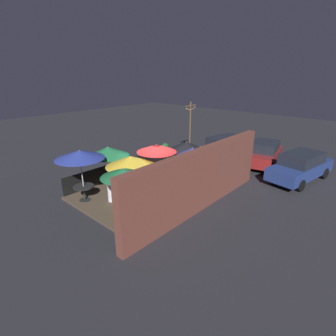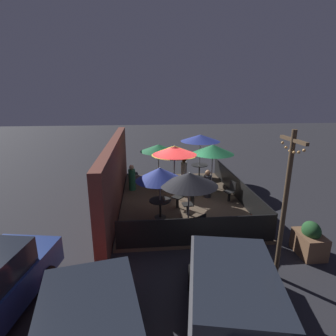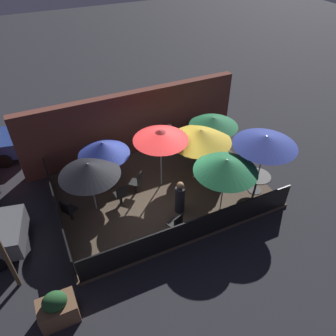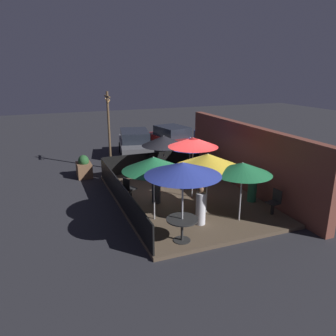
# 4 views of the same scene
# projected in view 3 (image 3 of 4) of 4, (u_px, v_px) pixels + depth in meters

# --- Properties ---
(ground_plane) EXTENTS (60.00, 60.00, 0.00)m
(ground_plane) POSITION_uv_depth(u_px,v_px,m) (161.00, 192.00, 12.57)
(ground_plane) COLOR #26262B
(patio_deck) EXTENTS (7.66, 5.33, 0.12)m
(patio_deck) POSITION_uv_depth(u_px,v_px,m) (161.00, 191.00, 12.54)
(patio_deck) COLOR brown
(patio_deck) RESTS_ON ground_plane
(building_wall) EXTENTS (9.26, 0.36, 2.87)m
(building_wall) POSITION_uv_depth(u_px,v_px,m) (133.00, 124.00, 13.71)
(building_wall) COLOR brown
(building_wall) RESTS_ON ground_plane
(fence_front) EXTENTS (7.46, 0.05, 0.95)m
(fence_front) POSITION_uv_depth(u_px,v_px,m) (195.00, 229.00, 10.35)
(fence_front) COLOR black
(fence_front) RESTS_ON patio_deck
(fence_side_left) EXTENTS (0.05, 5.13, 0.95)m
(fence_side_left) POSITION_uv_depth(u_px,v_px,m) (58.00, 211.00, 10.96)
(fence_side_left) COLOR black
(fence_side_left) RESTS_ON patio_deck
(patio_umbrella_0) EXTENTS (2.21, 2.21, 2.46)m
(patio_umbrella_0) POSITION_uv_depth(u_px,v_px,m) (266.00, 141.00, 11.04)
(patio_umbrella_0) COLOR #B2B2B7
(patio_umbrella_0) RESTS_ON patio_deck
(patio_umbrella_1) EXTENTS (1.85, 1.85, 2.03)m
(patio_umbrella_1) POSITION_uv_depth(u_px,v_px,m) (103.00, 148.00, 11.55)
(patio_umbrella_1) COLOR #B2B2B7
(patio_umbrella_1) RESTS_ON patio_deck
(patio_umbrella_2) EXTENTS (2.12, 2.12, 2.22)m
(patio_umbrella_2) POSITION_uv_depth(u_px,v_px,m) (226.00, 165.00, 10.46)
(patio_umbrella_2) COLOR #B2B2B7
(patio_umbrella_2) RESTS_ON patio_deck
(patio_umbrella_3) EXTENTS (1.96, 1.96, 2.45)m
(patio_umbrella_3) POSITION_uv_depth(u_px,v_px,m) (161.00, 135.00, 11.31)
(patio_umbrella_3) COLOR #B2B2B7
(patio_umbrella_3) RESTS_ON patio_deck
(patio_umbrella_4) EXTENTS (2.30, 2.30, 2.18)m
(patio_umbrella_4) POSITION_uv_depth(u_px,v_px,m) (201.00, 135.00, 11.90)
(patio_umbrella_4) COLOR #B2B2B7
(patio_umbrella_4) RESTS_ON patio_deck
(patio_umbrella_5) EXTENTS (1.95, 1.95, 2.05)m
(patio_umbrella_5) POSITION_uv_depth(u_px,v_px,m) (214.00, 122.00, 12.80)
(patio_umbrella_5) COLOR #B2B2B7
(patio_umbrella_5) RESTS_ON patio_deck
(patio_umbrella_6) EXTENTS (2.04, 2.04, 2.04)m
(patio_umbrella_6) POSITION_uv_depth(u_px,v_px,m) (89.00, 169.00, 10.59)
(patio_umbrella_6) COLOR #B2B2B7
(patio_umbrella_6) RESTS_ON patio_deck
(dining_table_0) EXTENTS (0.96, 0.96, 0.72)m
(dining_table_0) POSITION_uv_depth(u_px,v_px,m) (257.00, 179.00, 12.10)
(dining_table_0) COLOR black
(dining_table_0) RESTS_ON patio_deck
(dining_table_1) EXTENTS (0.85, 0.85, 0.73)m
(dining_table_1) POSITION_uv_depth(u_px,v_px,m) (107.00, 174.00, 12.30)
(dining_table_1) COLOR black
(dining_table_1) RESTS_ON patio_deck
(patio_chair_0) EXTENTS (0.57, 0.57, 0.94)m
(patio_chair_0) POSITION_uv_depth(u_px,v_px,m) (137.00, 182.00, 12.04)
(patio_chair_0) COLOR black
(patio_chair_0) RESTS_ON patio_deck
(patio_chair_1) EXTENTS (0.45, 0.45, 0.91)m
(patio_chair_1) POSITION_uv_depth(u_px,v_px,m) (196.00, 133.00, 14.67)
(patio_chair_1) COLOR black
(patio_chair_1) RESTS_ON patio_deck
(patio_chair_2) EXTENTS (0.52, 0.52, 0.93)m
(patio_chair_2) POSITION_uv_depth(u_px,v_px,m) (176.00, 224.00, 10.49)
(patio_chair_2) COLOR black
(patio_chair_2) RESTS_ON patio_deck
(patio_chair_3) EXTENTS (0.44, 0.44, 0.91)m
(patio_chair_3) POSITION_uv_depth(u_px,v_px,m) (121.00, 194.00, 11.58)
(patio_chair_3) COLOR black
(patio_chair_3) RESTS_ON patio_deck
(patio_chair_4) EXTENTS (0.56, 0.56, 0.92)m
(patio_chair_4) POSITION_uv_depth(u_px,v_px,m) (69.00, 210.00, 10.97)
(patio_chair_4) COLOR black
(patio_chair_4) RESTS_ON patio_deck
(patron_0) EXTENTS (0.47, 0.47, 1.30)m
(patron_0) POSITION_uv_depth(u_px,v_px,m) (169.00, 138.00, 14.17)
(patron_0) COLOR #236642
(patron_0) RESTS_ON patio_deck
(patron_1) EXTENTS (0.38, 0.38, 1.31)m
(patron_1) POSITION_uv_depth(u_px,v_px,m) (180.00, 198.00, 11.28)
(patron_1) COLOR #333338
(patron_1) RESTS_ON patio_deck
(patron_2) EXTENTS (0.37, 0.37, 1.32)m
(patron_2) POSITION_uv_depth(u_px,v_px,m) (224.00, 168.00, 12.55)
(patron_2) COLOR silver
(patron_2) RESTS_ON patio_deck
(planter_box) EXTENTS (0.98, 0.68, 1.10)m
(planter_box) POSITION_uv_depth(u_px,v_px,m) (57.00, 308.00, 8.45)
(planter_box) COLOR brown
(planter_box) RESTS_ON ground_plane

